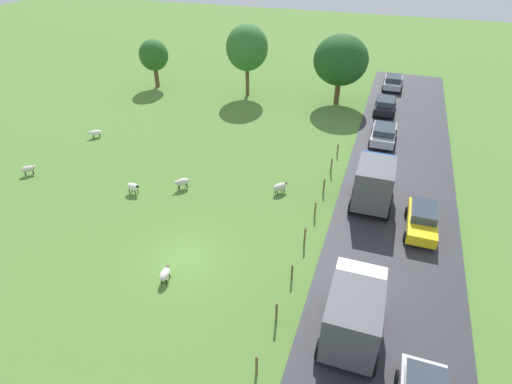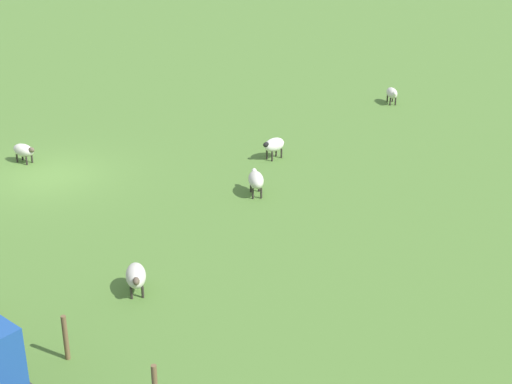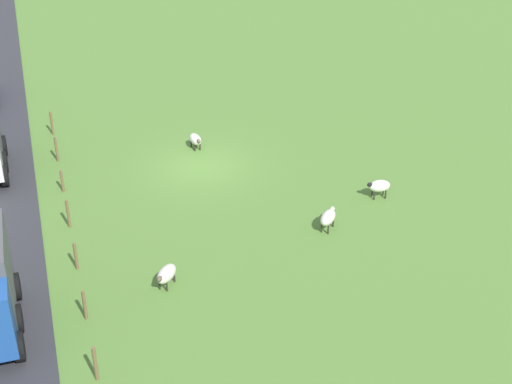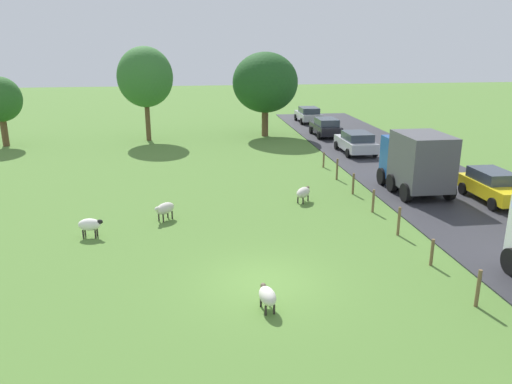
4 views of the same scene
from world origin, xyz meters
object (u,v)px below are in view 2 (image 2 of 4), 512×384
Objects in this scene: sheep_1 at (24,150)px; sheep_3 at (274,145)px; sheep_4 at (256,180)px; sheep_5 at (136,276)px; sheep_2 at (392,93)px.

sheep_1 is 9.49m from sheep_3.
sheep_4 reaches higher than sheep_5.
sheep_3 is 3.50m from sheep_4.
sheep_1 is at bearing -22.91° from sheep_2.
sheep_4 is at bearing 9.55° from sheep_2.
sheep_1 is 0.97× the size of sheep_4.
sheep_5 is at bearing 19.23° from sheep_3.
sheep_3 and sheep_4 have the same top height.
sheep_2 is 9.14m from sheep_3.
sheep_4 is (12.19, 2.05, 0.05)m from sheep_2.
sheep_3 is (9.14, 0.34, 0.05)m from sheep_2.
sheep_3 reaches higher than sheep_2.
sheep_3 is at bearing -150.74° from sheep_4.
sheep_1 is at bearing -46.97° from sheep_3.
sheep_3 is 10.60m from sheep_5.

